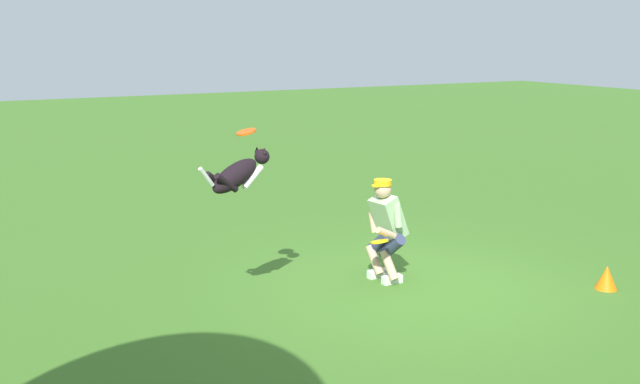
# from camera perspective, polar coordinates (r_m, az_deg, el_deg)

# --- Properties ---
(ground_plane) EXTENTS (60.00, 60.00, 0.00)m
(ground_plane) POSITION_cam_1_polar(r_m,az_deg,el_deg) (9.18, 7.97, -7.34)
(ground_plane) COLOR #3C6A23
(person) EXTENTS (0.56, 0.65, 1.29)m
(person) POSITION_cam_1_polar(r_m,az_deg,el_deg) (9.22, 5.07, -2.65)
(person) COLOR silver
(person) RESTS_ON ground_plane
(dog) EXTENTS (1.02, 0.52, 0.49)m
(dog) POSITION_cam_1_polar(r_m,az_deg,el_deg) (8.01, -6.27, 1.39)
(dog) COLOR black
(frisbee_flying) EXTENTS (0.30, 0.31, 0.09)m
(frisbee_flying) POSITION_cam_1_polar(r_m,az_deg,el_deg) (8.10, -5.68, 4.61)
(frisbee_flying) COLOR #E4530F
(frisbee_held) EXTENTS (0.31, 0.31, 0.08)m
(frisbee_held) POSITION_cam_1_polar(r_m,az_deg,el_deg) (8.88, 4.59, -3.80)
(frisbee_held) COLOR yellow
(frisbee_held) RESTS_ON person
(training_cone) EXTENTS (0.26, 0.26, 0.29)m
(training_cone) POSITION_cam_1_polar(r_m,az_deg,el_deg) (9.67, 21.14, -6.13)
(training_cone) COLOR orange
(training_cone) RESTS_ON ground_plane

